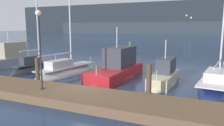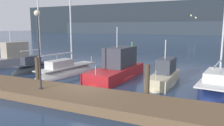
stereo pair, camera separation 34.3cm
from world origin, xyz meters
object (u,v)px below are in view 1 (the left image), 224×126
motorboat_berth_1 (10,61)px  sailboat_berth_3 (66,73)px  sailboat_berth_6 (218,85)px  dock_lamppost (40,38)px  motorboat_berth_5 (164,79)px  channel_buoy (130,50)px  sailboat_berth_2 (36,70)px  motorboat_berth_4 (117,73)px

motorboat_berth_1 → sailboat_berth_3: sailboat_berth_3 is taller
sailboat_berth_6 → dock_lamppost: size_ratio=2.75×
motorboat_berth_5 → channel_buoy: 15.77m
motorboat_berth_1 → dock_lamppost: bearing=-33.4°
sailboat_berth_2 → channel_buoy: size_ratio=3.92×
motorboat_berth_5 → motorboat_berth_4: bearing=176.5°
channel_buoy → dock_lamppost: (1.69, -19.72, 2.64)m
sailboat_berth_2 → motorboat_berth_5: sailboat_berth_2 is taller
sailboat_berth_2 → sailboat_berth_3: sailboat_berth_3 is taller
sailboat_berth_6 → channel_buoy: 17.30m
sailboat_berth_3 → sailboat_berth_2: bearing=179.5°
sailboat_berth_3 → channel_buoy: (0.53, 14.34, 0.52)m
sailboat_berth_6 → dock_lamppost: (-9.02, -6.14, 3.14)m
sailboat_berth_2 → channel_buoy: sailboat_berth_2 is taller
motorboat_berth_1 → motorboat_berth_5: (15.31, -0.58, -0.18)m
motorboat_berth_4 → motorboat_berth_1: bearing=178.2°
sailboat_berth_2 → motorboat_berth_5: 11.14m
channel_buoy → dock_lamppost: size_ratio=0.42×
sailboat_berth_3 → motorboat_berth_4: 4.27m
sailboat_berth_3 → dock_lamppost: 6.62m
motorboat_berth_1 → channel_buoy: 15.55m
motorboat_berth_4 → sailboat_berth_6: bearing=1.2°
motorboat_berth_5 → channel_buoy: size_ratio=2.74×
motorboat_berth_1 → sailboat_berth_3: bearing=-7.5°
motorboat_berth_5 → dock_lamppost: dock_lamppost is taller
dock_lamppost → channel_buoy: bearing=94.9°
sailboat_berth_3 → channel_buoy: sailboat_berth_3 is taller
sailboat_berth_3 → motorboat_berth_5: (7.89, 0.40, 0.18)m
motorboat_berth_5 → sailboat_berth_6: bearing=6.2°
motorboat_berth_1 → sailboat_berth_2: 4.30m
motorboat_berth_4 → dock_lamppost: dock_lamppost is taller
sailboat_berth_2 → channel_buoy: (3.78, 14.31, 0.53)m
motorboat_berth_5 → channel_buoy: (-7.36, 13.94, 0.34)m
motorboat_berth_1 → channel_buoy: (7.95, 13.36, 0.17)m
sailboat_berth_6 → motorboat_berth_5: bearing=-173.8°
channel_buoy → dock_lamppost: bearing=-85.1°
channel_buoy → sailboat_berth_2: bearing=-104.8°
sailboat_berth_3 → dock_lamppost: bearing=-67.6°
motorboat_berth_4 → dock_lamppost: bearing=-108.5°
motorboat_berth_1 → sailboat_berth_6: (18.66, -0.21, -0.34)m
dock_lamppost → motorboat_berth_4: bearing=71.5°
motorboat_berth_1 → dock_lamppost: size_ratio=1.32×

